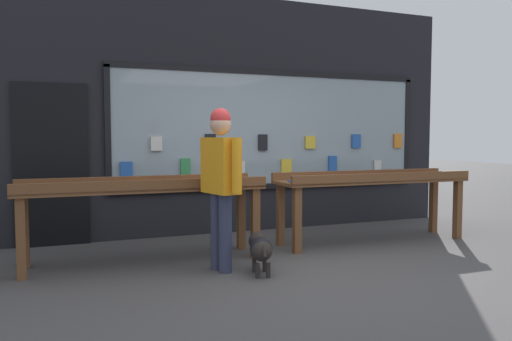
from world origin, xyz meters
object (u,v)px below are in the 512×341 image
at_px(person_browsing, 221,176).
at_px(small_dog, 260,248).
at_px(display_table_right, 373,185).
at_px(display_table_left, 144,194).

xyz_separation_m(person_browsing, small_dog, (0.34, -0.27, -0.74)).
bearing_deg(display_table_right, person_browsing, -164.49).
bearing_deg(person_browsing, small_dog, -142.33).
height_order(person_browsing, small_dog, person_browsing).
bearing_deg(small_dog, display_table_left, 62.15).
distance_m(display_table_left, small_dog, 1.47).
bearing_deg(small_dog, display_table_right, -51.72).
bearing_deg(small_dog, person_browsing, 65.63).
xyz_separation_m(display_table_left, person_browsing, (0.69, -0.65, 0.23)).
bearing_deg(display_table_right, display_table_left, 179.99).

